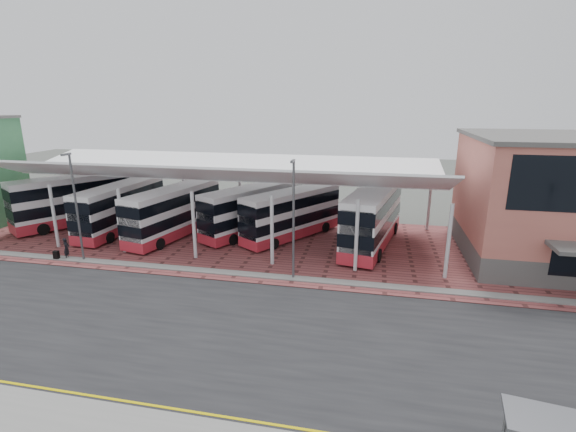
% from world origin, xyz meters
% --- Properties ---
extents(ground, '(140.00, 140.00, 0.00)m').
position_xyz_m(ground, '(0.00, 0.00, 0.00)').
color(ground, '#454843').
extents(road, '(120.00, 14.00, 0.02)m').
position_xyz_m(road, '(0.00, -1.00, 0.01)').
color(road, black).
rests_on(road, ground).
extents(forecourt, '(72.00, 16.00, 0.06)m').
position_xyz_m(forecourt, '(2.00, 13.00, 0.03)').
color(forecourt, brown).
rests_on(forecourt, ground).
extents(north_kerb, '(120.00, 0.80, 0.14)m').
position_xyz_m(north_kerb, '(0.00, 6.20, 0.07)').
color(north_kerb, slate).
rests_on(north_kerb, ground).
extents(yellow_line_near, '(120.00, 0.12, 0.01)m').
position_xyz_m(yellow_line_near, '(0.00, -7.00, 0.03)').
color(yellow_line_near, '#CCB600').
rests_on(yellow_line_near, road).
extents(yellow_line_far, '(120.00, 0.12, 0.01)m').
position_xyz_m(yellow_line_far, '(0.00, -6.70, 0.03)').
color(yellow_line_far, '#CCB600').
rests_on(yellow_line_far, road).
extents(canopy, '(37.00, 11.63, 7.07)m').
position_xyz_m(canopy, '(-6.00, 13.94, 5.80)').
color(canopy, silver).
rests_on(canopy, ground).
extents(lamp_west, '(0.16, 0.90, 8.07)m').
position_xyz_m(lamp_west, '(-14.00, 6.27, 4.36)').
color(lamp_west, '#505156').
rests_on(lamp_west, ground).
extents(lamp_east, '(0.16, 0.90, 8.07)m').
position_xyz_m(lamp_east, '(2.00, 6.27, 4.36)').
color(lamp_east, '#505156').
rests_on(lamp_east, ground).
extents(bus_0, '(8.26, 11.07, 4.70)m').
position_xyz_m(bus_0, '(-20.68, 14.66, 2.40)').
color(bus_0, white).
rests_on(bus_0, forecourt).
extents(bus_1, '(3.12, 10.54, 4.29)m').
position_xyz_m(bus_1, '(-15.37, 13.55, 2.19)').
color(bus_1, white).
rests_on(bus_1, forecourt).
extents(bus_2, '(4.68, 10.70, 4.30)m').
position_xyz_m(bus_2, '(-9.93, 13.08, 2.20)').
color(bus_2, white).
rests_on(bus_2, forecourt).
extents(bus_3, '(6.93, 10.07, 4.20)m').
position_xyz_m(bus_3, '(-3.64, 15.24, 2.15)').
color(bus_3, white).
rests_on(bus_3, forecourt).
extents(bus_4, '(7.40, 9.68, 4.14)m').
position_xyz_m(bus_4, '(0.17, 14.83, 2.12)').
color(bus_4, white).
rests_on(bus_4, forecourt).
extents(bus_5, '(4.84, 11.75, 4.72)m').
position_xyz_m(bus_5, '(7.04, 14.21, 2.41)').
color(bus_5, white).
rests_on(bus_5, forecourt).
extents(pedestrian, '(0.55, 0.68, 1.62)m').
position_xyz_m(pedestrian, '(-15.42, 6.37, 0.87)').
color(pedestrian, black).
rests_on(pedestrian, forecourt).
extents(suitcase, '(0.39, 0.28, 0.67)m').
position_xyz_m(suitcase, '(-16.07, 6.00, 0.39)').
color(suitcase, black).
rests_on(suitcase, forecourt).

